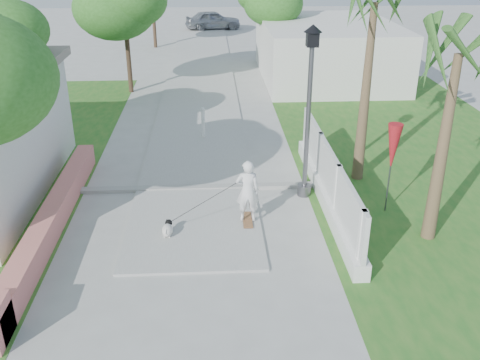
{
  "coord_description": "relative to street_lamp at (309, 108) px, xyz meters",
  "views": [
    {
      "loc": [
        0.47,
        -7.16,
        6.39
      ],
      "look_at": [
        1.12,
        4.18,
        1.1
      ],
      "focal_mm": 40.0,
      "sensor_mm": 36.0,
      "label": 1
    }
  ],
  "objects": [
    {
      "name": "path_strip",
      "position": [
        -2.9,
        14.5,
        -2.4
      ],
      "size": [
        3.2,
        36.0,
        0.06
      ],
      "primitive_type": "cube",
      "color": "#B7B7B2",
      "rests_on": "ground"
    },
    {
      "name": "building_right",
      "position": [
        3.1,
        12.5,
        -1.13
      ],
      "size": [
        6.0,
        8.0,
        2.6
      ],
      "primitive_type": "cube",
      "color": "silver",
      "rests_on": "ground"
    },
    {
      "name": "curb",
      "position": [
        -2.9,
        0.5,
        -2.38
      ],
      "size": [
        6.5,
        0.25,
        0.1
      ],
      "primitive_type": "cube",
      "color": "#999993",
      "rests_on": "ground"
    },
    {
      "name": "skateboarder",
      "position": [
        -2.29,
        -1.53,
        -1.69
      ],
      "size": [
        2.16,
        0.8,
        1.62
      ],
      "rotation": [
        0.0,
        0.0,
        3.12
      ],
      "color": "#925D3A",
      "rests_on": "ground"
    },
    {
      "name": "pink_wall",
      "position": [
        -6.2,
        -1.95,
        -2.11
      ],
      "size": [
        0.45,
        8.2,
        0.8
      ],
      "color": "#D1756B",
      "rests_on": "ground"
    },
    {
      "name": "palm_far",
      "position": [
        1.7,
        1.0,
        2.06
      ],
      "size": [
        1.8,
        1.8,
        5.3
      ],
      "color": "brown",
      "rests_on": "ground"
    },
    {
      "name": "lattice_fence",
      "position": [
        0.5,
        -0.5,
        -1.88
      ],
      "size": [
        0.35,
        7.0,
        1.5
      ],
      "color": "white",
      "rests_on": "ground"
    },
    {
      "name": "parked_car",
      "position": [
        -2.12,
        26.85,
        -1.76
      ],
      "size": [
        4.13,
        2.39,
        1.32
      ],
      "primitive_type": "imported",
      "rotation": [
        0.0,
        0.0,
        1.8
      ],
      "color": "#A1A4A9",
      "rests_on": "ground"
    },
    {
      "name": "bollard",
      "position": [
        -2.7,
        4.5,
        -1.84
      ],
      "size": [
        0.14,
        0.14,
        1.09
      ],
      "color": "white",
      "rests_on": "ground"
    },
    {
      "name": "ground",
      "position": [
        -2.9,
        -5.5,
        -2.43
      ],
      "size": [
        90.0,
        90.0,
        0.0
      ],
      "primitive_type": "plane",
      "color": "#B7B7B2",
      "rests_on": "ground"
    },
    {
      "name": "palm_near",
      "position": [
        2.5,
        -2.3,
        1.53
      ],
      "size": [
        1.8,
        1.8,
        4.7
      ],
      "color": "brown",
      "rests_on": "ground"
    },
    {
      "name": "grass_right",
      "position": [
        4.1,
        2.5,
        -2.42
      ],
      "size": [
        8.0,
        20.0,
        0.01
      ],
      "primitive_type": "cube",
      "color": "#256720",
      "rests_on": "ground"
    },
    {
      "name": "street_lamp",
      "position": [
        0.0,
        0.0,
        0.0
      ],
      "size": [
        0.44,
        0.44,
        4.44
      ],
      "color": "#59595E",
      "rests_on": "ground"
    },
    {
      "name": "tree_path_left",
      "position": [
        -5.88,
        10.48,
        1.39
      ],
      "size": [
        3.4,
        3.4,
        5.23
      ],
      "color": "#4C3826",
      "rests_on": "ground"
    },
    {
      "name": "patio_umbrella",
      "position": [
        1.9,
        -1.0,
        -0.74
      ],
      "size": [
        0.36,
        0.36,
        2.3
      ],
      "color": "#59595E",
      "rests_on": "ground"
    },
    {
      "name": "dog",
      "position": [
        -3.48,
        -1.97,
        -2.22
      ],
      "size": [
        0.28,
        0.56,
        0.38
      ],
      "rotation": [
        0.0,
        0.0,
        -0.1
      ],
      "color": "silver",
      "rests_on": "ground"
    }
  ]
}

